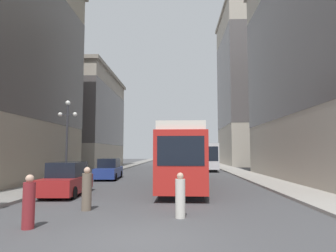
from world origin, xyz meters
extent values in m
plane|color=#424244|center=(0.00, 0.00, 0.00)|extent=(200.00, 200.00, 0.00)
cube|color=gray|center=(-7.94, 40.00, 0.07)|extent=(2.74, 120.00, 0.15)
cube|color=gray|center=(7.94, 40.00, 0.07)|extent=(2.74, 120.00, 0.15)
cube|color=black|center=(1.24, 13.15, 0.17)|extent=(2.54, 13.82, 0.35)
cube|color=red|center=(1.24, 13.15, 1.90)|extent=(2.96, 15.03, 3.10)
cube|color=black|center=(1.24, 13.15, 2.60)|extent=(2.97, 14.43, 1.08)
cube|color=silver|center=(1.24, 13.15, 3.67)|extent=(2.74, 14.72, 0.44)
cube|color=black|center=(1.06, 5.69, 2.44)|extent=(2.21, 0.13, 1.40)
sphere|color=#F2EACC|center=(1.06, 5.62, 0.80)|extent=(0.24, 0.24, 0.24)
cube|color=black|center=(4.54, 32.37, 0.17)|extent=(2.46, 10.43, 0.35)
cube|color=silver|center=(4.54, 32.37, 1.90)|extent=(2.87, 11.34, 3.10)
cube|color=black|center=(4.54, 32.37, 2.44)|extent=(2.89, 10.89, 1.30)
cube|color=black|center=(4.39, 26.75, 2.21)|extent=(2.31, 0.14, 1.71)
cylinder|color=black|center=(-6.05, 16.67, 0.32)|extent=(0.21, 0.65, 0.64)
cylinder|color=black|center=(-6.20, 19.76, 0.32)|extent=(0.21, 0.65, 0.64)
cylinder|color=black|center=(-4.34, 16.76, 0.32)|extent=(0.21, 0.65, 0.64)
cylinder|color=black|center=(-4.49, 19.84, 0.32)|extent=(0.21, 0.65, 0.64)
cube|color=navy|center=(-5.27, 18.26, 0.60)|extent=(2.05, 5.07, 0.84)
cube|color=black|center=(-5.28, 18.38, 1.42)|extent=(1.72, 2.82, 0.80)
cylinder|color=black|center=(-6.07, 6.83, 0.32)|extent=(0.21, 0.65, 0.64)
cylinder|color=black|center=(-6.18, 9.65, 0.32)|extent=(0.21, 0.65, 0.64)
cylinder|color=black|center=(-4.36, 6.90, 0.32)|extent=(0.21, 0.65, 0.64)
cylinder|color=black|center=(-4.47, 9.72, 0.32)|extent=(0.21, 0.65, 0.64)
cube|color=maroon|center=(-5.27, 8.27, 0.60)|extent=(1.98, 4.61, 0.84)
cube|color=black|center=(-5.28, 8.39, 1.42)|extent=(1.68, 2.56, 0.80)
cylinder|color=beige|center=(1.03, 2.76, 0.70)|extent=(0.37, 0.37, 1.39)
sphere|color=tan|center=(1.03, 2.76, 1.51)|extent=(0.25, 0.25, 0.25)
cylinder|color=maroon|center=(-3.72, 1.04, 0.72)|extent=(0.38, 0.38, 1.43)
sphere|color=tan|center=(-3.72, 1.04, 1.55)|extent=(0.26, 0.26, 0.26)
cylinder|color=#6B5B4C|center=(-2.81, 4.01, 0.75)|extent=(0.40, 0.40, 1.51)
sphere|color=tan|center=(-2.81, 4.01, 1.63)|extent=(0.27, 0.27, 0.27)
cylinder|color=#333338|center=(-7.17, 13.06, 2.99)|extent=(0.16, 0.16, 5.68)
sphere|color=white|center=(-7.17, 13.06, 5.99)|extent=(0.36, 0.36, 0.36)
sphere|color=white|center=(-7.72, 13.06, 5.15)|extent=(0.31, 0.31, 0.31)
sphere|color=white|center=(-6.62, 13.06, 5.15)|extent=(0.31, 0.31, 0.31)
cube|color=#333338|center=(-7.17, 13.06, 5.15)|extent=(1.10, 0.06, 0.06)
cube|color=#A89E8E|center=(-17.00, 37.06, 7.03)|extent=(15.39, 18.60, 14.07)
cube|color=#544F4E|center=(-17.00, 37.06, 7.74)|extent=(15.43, 18.64, 8.44)
cube|color=gray|center=(-17.00, 37.06, 14.32)|extent=(15.99, 19.20, 0.50)
cube|color=#A89E8E|center=(15.63, 47.29, 14.20)|extent=(12.63, 16.30, 28.40)
cube|color=#544F4E|center=(15.63, 47.29, 15.62)|extent=(12.67, 16.34, 17.04)
cube|color=gray|center=(15.63, 47.29, 28.65)|extent=(13.23, 16.90, 0.50)
camera|label=1|loc=(0.99, -8.27, 2.37)|focal=31.85mm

